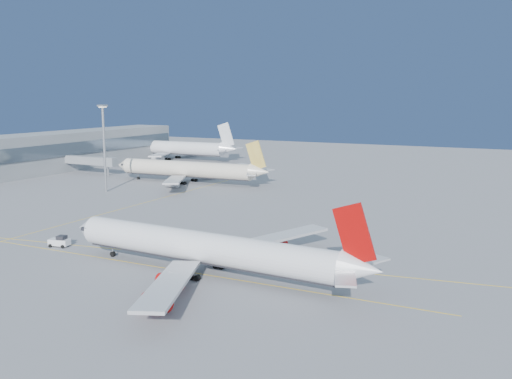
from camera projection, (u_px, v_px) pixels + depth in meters
name	position (u px, v px, depth m)	size (l,w,h in m)	color
ground	(203.00, 248.00, 111.87)	(500.00, 500.00, 0.00)	slate
terminal	(74.00, 149.00, 236.27)	(18.40, 110.00, 15.00)	gray
jet_bridge	(93.00, 161.00, 215.57)	(23.60, 3.60, 6.90)	gray
taxiway_lines	(160.00, 233.00, 123.94)	(118.86, 140.00, 0.02)	yellow
airliner_virgin	(209.00, 249.00, 94.75)	(60.07, 53.87, 14.82)	white
airliner_etihad	(189.00, 169.00, 194.19)	(59.23, 54.70, 15.46)	beige
airliner_third	(173.00, 148.00, 266.03)	(66.64, 61.52, 17.90)	white
pushback_tug	(60.00, 241.00, 113.01)	(4.33, 3.11, 2.25)	white
light_mast	(104.00, 141.00, 175.01)	(2.32, 2.32, 26.84)	gray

